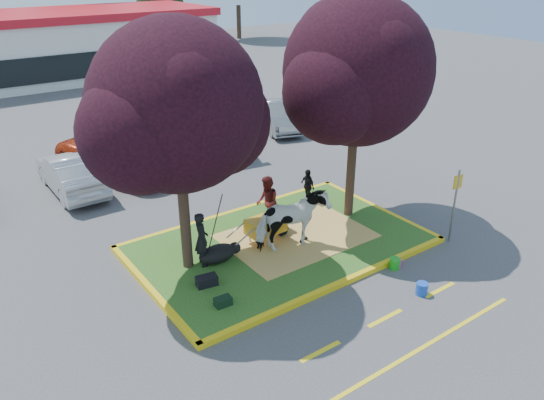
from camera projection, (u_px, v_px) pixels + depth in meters
ground at (280, 246)px, 15.62m from camera, size 90.00×90.00×0.00m
median_island at (280, 244)px, 15.59m from camera, size 8.00×5.00×0.15m
curb_near at (339, 284)px, 13.69m from camera, size 8.30×0.16×0.15m
curb_far at (234, 212)px, 17.50m from camera, size 8.30×0.16×0.15m
curb_left at (151, 290)px, 13.44m from camera, size 0.16×5.30×0.15m
curb_right at (378, 209)px, 17.75m from camera, size 0.16×5.30×0.15m
straw_bedding at (296, 236)px, 15.88m from camera, size 4.20×3.00×0.01m
tree_purple_left at (178, 114)px, 12.61m from camera, size 5.06×4.20×6.51m
tree_purple_right at (358, 78)px, 15.38m from camera, size 5.30×4.40×6.82m
fire_lane_stripe_a at (320, 352)px, 11.47m from camera, size 1.10×0.12×0.01m
fire_lane_stripe_b at (385, 318)px, 12.52m from camera, size 1.10×0.12×0.01m
fire_lane_stripe_c at (440, 290)px, 13.58m from camera, size 1.10×0.12×0.01m
fire_lane_long at (425, 346)px, 11.64m from camera, size 6.00×0.10×0.01m
retail_building at (63, 44)px, 36.39m from camera, size 20.40×8.40×4.40m
cow at (292, 221)px, 14.87m from camera, size 2.17×1.22×1.74m
calf at (217, 254)px, 14.47m from camera, size 1.23×0.92×0.48m
handler at (202, 239)px, 14.12m from camera, size 0.47×0.62×1.54m
visitor_a at (267, 202)px, 16.10m from camera, size 0.91×0.99×1.64m
visitor_b at (307, 186)px, 17.86m from camera, size 0.32×0.70×1.17m
wheelbarrow at (266, 225)px, 15.37m from camera, size 2.02×0.73×0.76m
gear_bag_dark at (207, 281)px, 13.45m from camera, size 0.58×0.38×0.27m
gear_bag_green at (223, 301)px, 12.69m from camera, size 0.42×0.28×0.22m
sign_post at (455, 199)px, 15.31m from camera, size 0.32×0.07×2.29m
bucket_green at (395, 263)px, 14.46m from camera, size 0.33×0.33×0.31m
bucket_pink at (396, 263)px, 14.49m from camera, size 0.31×0.31×0.29m
bucket_blue at (422, 289)px, 13.35m from camera, size 0.36×0.36×0.32m
car_silver at (71, 173)px, 19.00m from camera, size 1.50×4.28×1.41m
car_red at (121, 155)px, 20.52m from camera, size 4.19×5.98×1.52m
car_white at (211, 130)px, 23.50m from camera, size 2.88×5.52×1.53m
car_grey at (277, 116)px, 25.82m from camera, size 2.67×4.39×1.37m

